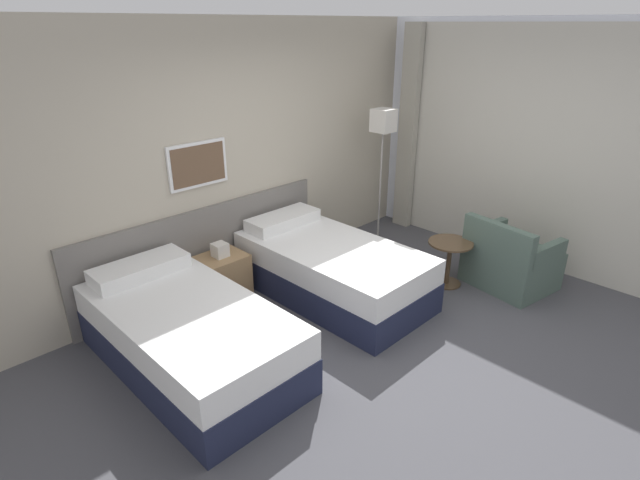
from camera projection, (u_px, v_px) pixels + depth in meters
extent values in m
plane|color=#47474C|center=(397.00, 344.00, 4.44)|extent=(16.00, 16.00, 0.00)
cube|color=#B7AD99|center=(244.00, 155.00, 5.26)|extent=(10.00, 0.06, 2.70)
cube|color=slate|center=(206.00, 250.00, 5.20)|extent=(2.88, 0.04, 0.92)
cube|color=white|center=(198.00, 165.00, 4.84)|extent=(0.64, 0.03, 0.44)
cube|color=brown|center=(199.00, 165.00, 4.82)|extent=(0.58, 0.01, 0.38)
cube|color=white|center=(562.00, 152.00, 5.38)|extent=(0.06, 4.57, 2.70)
cube|color=beige|center=(560.00, 155.00, 5.37)|extent=(0.03, 4.20, 2.64)
cube|color=#A8A393|center=(408.00, 131.00, 6.57)|extent=(0.10, 0.24, 2.64)
cube|color=#1E233D|center=(192.00, 350.00, 4.11)|extent=(1.04, 2.00, 0.32)
cube|color=white|center=(189.00, 320.00, 3.99)|extent=(1.03, 1.98, 0.25)
cube|color=white|center=(140.00, 268.00, 4.42)|extent=(0.83, 0.34, 0.13)
cube|color=#1E233D|center=(333.00, 281.00, 5.19)|extent=(1.04, 2.00, 0.32)
cube|color=white|center=(333.00, 257.00, 5.08)|extent=(1.03, 1.98, 0.25)
cube|color=white|center=(283.00, 220.00, 5.50)|extent=(0.83, 0.34, 0.13)
cube|color=#9E7A51|center=(222.00, 277.00, 5.12)|extent=(0.48, 0.40, 0.47)
cube|color=silver|center=(220.00, 250.00, 5.00)|extent=(0.14, 0.14, 0.14)
cylinder|color=#9E9993|center=(377.00, 242.00, 6.50)|extent=(0.24, 0.24, 0.02)
cylinder|color=#9E9993|center=(380.00, 189.00, 6.21)|extent=(0.02, 0.02, 1.42)
cube|color=silver|center=(384.00, 120.00, 5.87)|extent=(0.24, 0.24, 0.27)
cylinder|color=brown|center=(446.00, 283.00, 5.47)|extent=(0.31, 0.31, 0.01)
cylinder|color=brown|center=(448.00, 263.00, 5.38)|extent=(0.05, 0.05, 0.46)
cylinder|color=brown|center=(451.00, 243.00, 5.28)|extent=(0.47, 0.47, 0.02)
cube|color=#4C6056|center=(511.00, 267.00, 5.39)|extent=(0.84, 0.92, 0.42)
cube|color=#4C6056|center=(498.00, 241.00, 5.07)|extent=(0.23, 0.81, 0.36)
cube|color=#4C6056|center=(546.00, 253.00, 5.00)|extent=(0.62, 0.19, 0.18)
cube|color=#4C6056|center=(487.00, 231.00, 5.53)|extent=(0.62, 0.19, 0.18)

